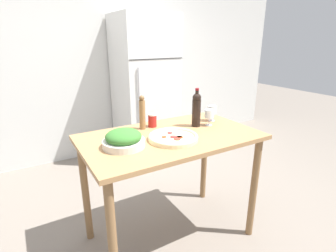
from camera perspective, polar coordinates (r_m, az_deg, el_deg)
The scene contains 11 objects.
ground_plane at distance 2.41m, azimuth 0.50°, elevation -22.61°, with size 14.00×14.00×0.00m, color slate.
wall_back at distance 3.71m, azimuth -16.20°, elevation 13.39°, with size 6.40×0.08×2.60m.
refrigerator at distance 3.57m, azimuth -5.04°, elevation 8.04°, with size 0.73×0.73×1.89m.
prep_counter at distance 1.99m, azimuth 0.56°, elevation -5.52°, with size 1.30×0.76×0.91m.
wine_bottle at distance 2.11m, azimuth 6.21°, elevation 3.72°, with size 0.07×0.07×0.31m.
wine_glass_near at distance 2.16m, azimuth 8.99°, elevation 2.47°, with size 0.08×0.08×0.13m.
wine_glass_far at distance 2.28m, azimuth 9.55°, elevation 3.38°, with size 0.08×0.08×0.13m.
pepper_mill at distance 2.05m, azimuth -5.64°, elevation 2.85°, with size 0.05×0.05×0.27m.
salad_bowl at distance 1.74m, azimuth -9.62°, elevation -2.86°, with size 0.28×0.28×0.12m.
homemade_pizza at distance 1.85m, azimuth 1.14°, elevation -2.47°, with size 0.35×0.35×0.04m.
salt_canister at distance 2.11m, azimuth -3.43°, elevation 1.27°, with size 0.07×0.07×0.11m.
Camera 1 is at (-0.94, -1.56, 1.58)m, focal length 28.00 mm.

